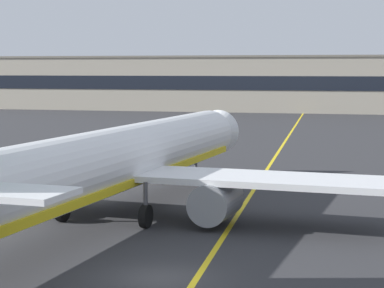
% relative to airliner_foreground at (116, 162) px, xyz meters
% --- Properties ---
extents(ground_plane, '(400.00, 400.00, 0.00)m').
position_rel_airliner_foreground_xyz_m(ground_plane, '(5.99, -11.28, -3.37)').
color(ground_plane, '#2D2D30').
extents(taxiway_centreline, '(9.05, 179.80, 0.01)m').
position_rel_airliner_foreground_xyz_m(taxiway_centreline, '(5.99, 18.72, -3.37)').
color(taxiway_centreline, yellow).
rests_on(taxiway_centreline, ground).
extents(airliner_foreground, '(32.30, 41.52, 11.65)m').
position_rel_airliner_foreground_xyz_m(airliner_foreground, '(0.00, 0.00, 0.00)').
color(airliner_foreground, white).
rests_on(airliner_foreground, ground).
extents(terminal_building, '(141.99, 12.40, 11.40)m').
position_rel_airliner_foreground_xyz_m(terminal_building, '(3.45, 109.30, 2.34)').
color(terminal_building, '#B2A893').
rests_on(terminal_building, ground).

